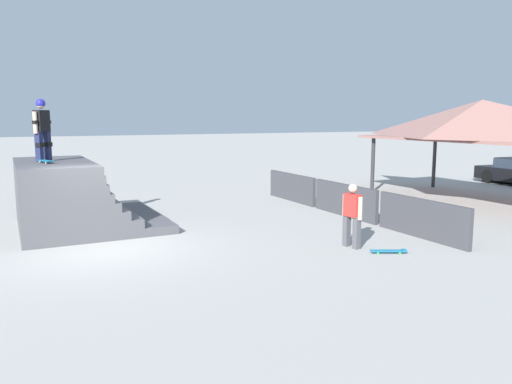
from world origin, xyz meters
The scene contains 8 objects.
ground_plane centered at (0.00, 0.00, 0.00)m, with size 160.00×160.00×0.00m, color #A3A09B.
quarter_pipe_ramp centered at (-2.78, -0.43, 0.86)m, with size 4.39×3.95×1.95m.
skater_on_deck centered at (-3.01, -1.00, 2.96)m, with size 0.68×0.60×1.75m.
skateboard_on_deck centered at (-2.37, -1.00, 2.01)m, with size 0.82×0.39×0.09m.
bystander_walking centered at (2.71, 5.52, 0.88)m, with size 0.64×0.27×1.59m.
skateboard_on_ground centered at (3.56, 6.00, 0.06)m, with size 0.56×0.85×0.09m.
barrier_fence centered at (-0.62, 7.80, 0.53)m, with size 9.93×0.12×1.05m.
pavilion_shelter centered at (-0.48, 13.81, 3.08)m, with size 9.06×4.21×3.84m.
Camera 1 is at (12.37, -1.99, 3.18)m, focal length 35.00 mm.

